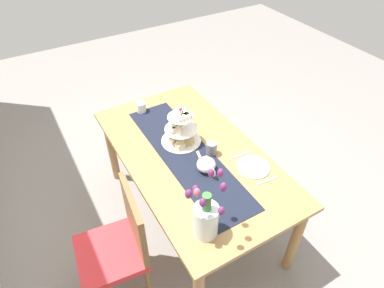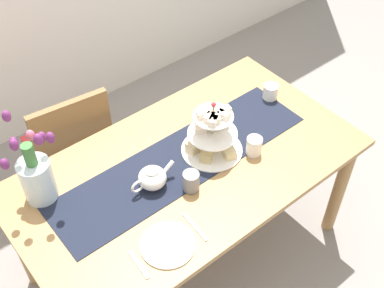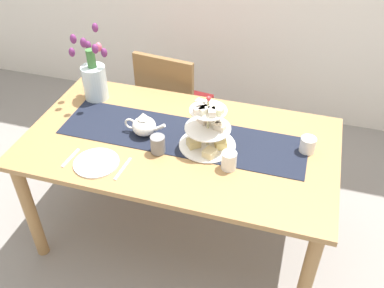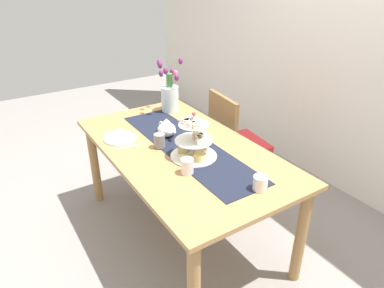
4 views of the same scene
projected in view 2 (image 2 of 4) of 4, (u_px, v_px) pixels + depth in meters
name	position (u px, v px, depth m)	size (l,w,h in m)	color
ground_plane	(188.00, 251.00, 2.89)	(8.00, 8.00, 0.00)	gray
dining_table	(187.00, 179.00, 2.43)	(1.68, 0.93, 0.74)	#A37747
chair_left	(71.00, 147.00, 2.78)	(0.47, 0.47, 0.91)	brown
table_runner	(182.00, 160.00, 2.38)	(1.35, 0.35, 0.00)	black
tiered_cake_stand	(212.00, 136.00, 2.36)	(0.30, 0.30, 0.30)	beige
teapot	(152.00, 177.00, 2.23)	(0.24, 0.13, 0.14)	white
tulip_vase	(36.00, 175.00, 2.13)	(0.22, 0.24, 0.44)	silver
cream_jug	(270.00, 92.00, 2.68)	(0.08, 0.08, 0.09)	white
dinner_plate_left	(168.00, 245.00, 2.04)	(0.23, 0.23, 0.01)	white
fork_left	(139.00, 265.00, 1.98)	(0.02, 0.15, 0.01)	silver
knife_left	(195.00, 227.00, 2.11)	(0.01, 0.17, 0.01)	silver
mug_grey	(191.00, 181.00, 2.22)	(0.08, 0.08, 0.10)	slate
mug_white_text	(254.00, 146.00, 2.39)	(0.08, 0.08, 0.10)	white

